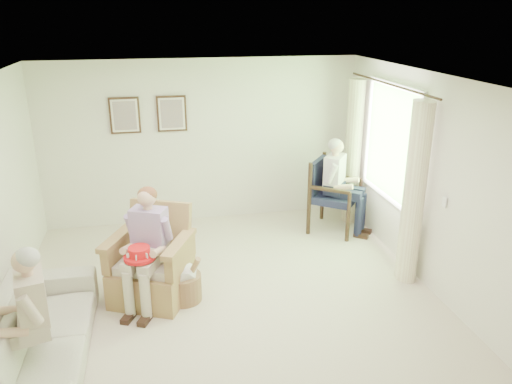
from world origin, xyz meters
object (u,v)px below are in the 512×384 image
person_sofa (27,310)px  sofa (39,335)px  wicker_armchair (151,270)px  red_hat (139,254)px  wood_armchair (333,191)px  person_dark (338,179)px  hatbox (184,282)px  person_wicker (149,240)px

person_sofa → sofa: bearing=166.2°
wicker_armchair → red_hat: wicker_armchair is taller
sofa → red_hat: red_hat is taller
wood_armchair → person_dark: bearing=-142.9°
person_sofa → hatbox: bearing=113.6°
person_wicker → person_dark: (2.83, 1.48, 0.05)m
wood_armchair → person_wicker: (-2.83, -1.66, 0.21)m
red_hat → sofa: bearing=-143.1°
person_wicker → sofa: bearing=-115.5°
sofa → red_hat: (0.97, 0.73, 0.41)m
person_wicker → red_hat: size_ratio=3.95×
red_hat → person_dark: bearing=29.4°
person_wicker → red_hat: (-0.11, -0.18, -0.08)m
wicker_armchair → hatbox: size_ratio=1.77×
wood_armchair → hatbox: bearing=161.5°
person_dark → person_sofa: 4.69m
wood_armchair → person_sofa: 4.79m
person_dark → red_hat: 3.37m
wicker_armchair → person_dark: bearing=49.5°
wood_armchair → hatbox: size_ratio=1.78×
wood_armchair → red_hat: size_ratio=3.18×
hatbox → wood_armchair: bearing=34.4°
wicker_armchair → wood_armchair: (2.83, 1.51, 0.26)m
person_dark → red_hat: size_ratio=4.12×
person_sofa → red_hat: 1.35m
wood_armchair → sofa: (-3.90, -2.56, -0.28)m
hatbox → sofa: bearing=-148.6°
person_dark → sofa: bearing=158.5°
person_wicker → person_dark: 3.19m
sofa → person_sofa: size_ratio=1.72×
person_dark → hatbox: person_dark is taller
sofa → person_sofa: (0.00, -0.22, 0.42)m
wood_armchair → red_hat: wood_armchair is taller
wood_armchair → sofa: bearing=160.4°
wood_armchair → person_dark: (0.00, -0.18, 0.25)m
wicker_armchair → person_dark: person_dark is taller
wood_armchair → wicker_armchair: bearing=155.2°
wicker_armchair → person_sofa: size_ratio=0.85×
wicker_armchair → person_sofa: person_sofa is taller
person_sofa → red_hat: size_ratio=3.71×
hatbox → red_hat: bearing=-162.0°
wood_armchair → hatbox: wood_armchair is taller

